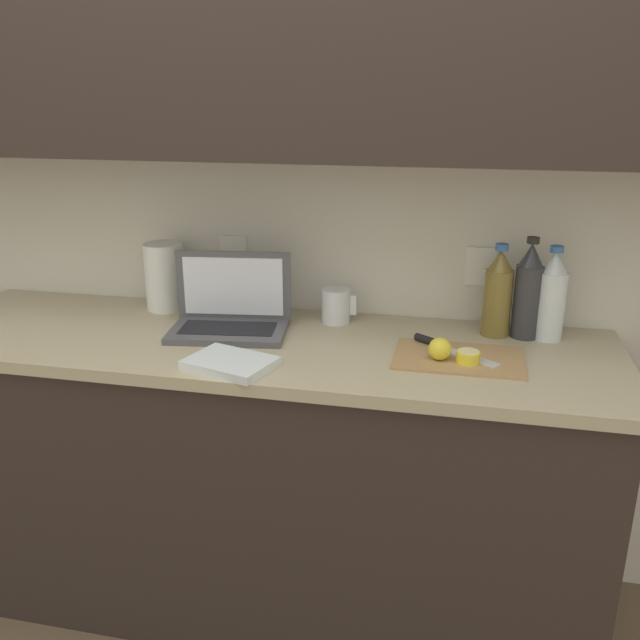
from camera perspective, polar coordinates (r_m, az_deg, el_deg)
ground_plane at (r=2.47m, az=-4.78°, el=-21.84°), size 12.00×12.00×0.00m
wall_back at (r=2.10m, az=-4.01°, el=17.44°), size 5.20×0.38×2.60m
counter_unit at (r=2.20m, az=-5.64°, el=-12.44°), size 2.10×0.62×0.91m
laptop at (r=2.07m, az=-7.56°, el=0.62°), size 0.37×0.26×0.23m
cutting_board at (r=1.88m, az=11.59°, el=-3.15°), size 0.35×0.23×0.01m
knife at (r=1.93m, az=10.15°, el=-2.11°), size 0.24×0.18×0.02m
lemon_half_cut at (r=1.84m, az=12.36°, el=-3.03°), size 0.06×0.06×0.03m
lemon_whole_beside at (r=1.84m, az=10.06°, el=-2.40°), size 0.06×0.06×0.06m
bottle_green_soda at (r=2.06m, az=14.74°, el=2.13°), size 0.08×0.08×0.28m
bottle_oil_tall at (r=2.06m, az=17.11°, el=2.26°), size 0.08×0.08×0.30m
bottle_water_clear at (r=2.07m, az=18.90°, el=1.85°), size 0.08×0.08×0.28m
measuring_cup at (r=2.13m, az=1.37°, el=1.23°), size 0.11×0.09×0.11m
paper_towel_roll at (r=2.30m, az=-12.93°, el=3.59°), size 0.13×0.13×0.22m
dish_towel at (r=1.81m, az=-7.45°, el=-3.63°), size 0.26×0.22×0.02m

